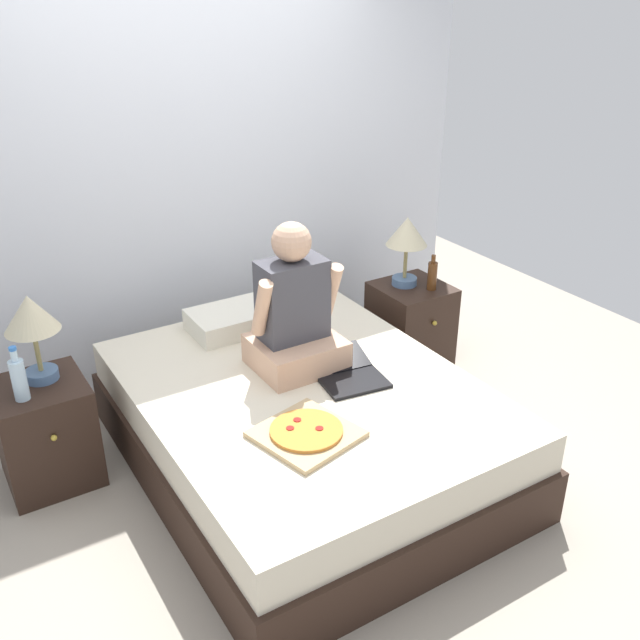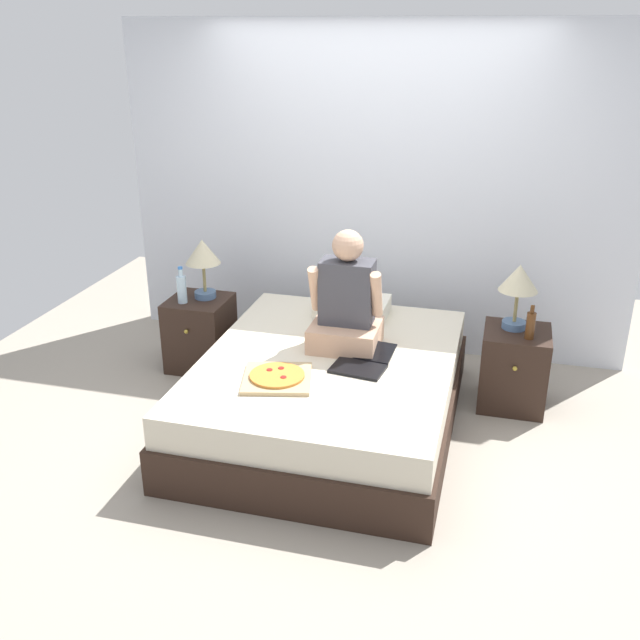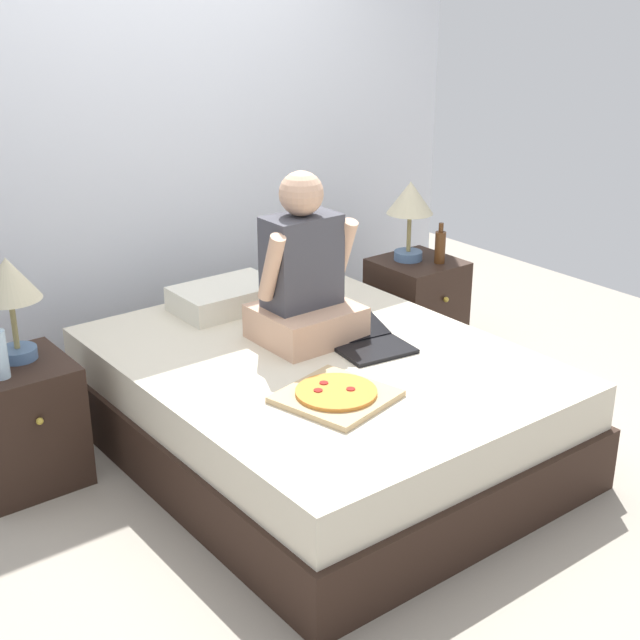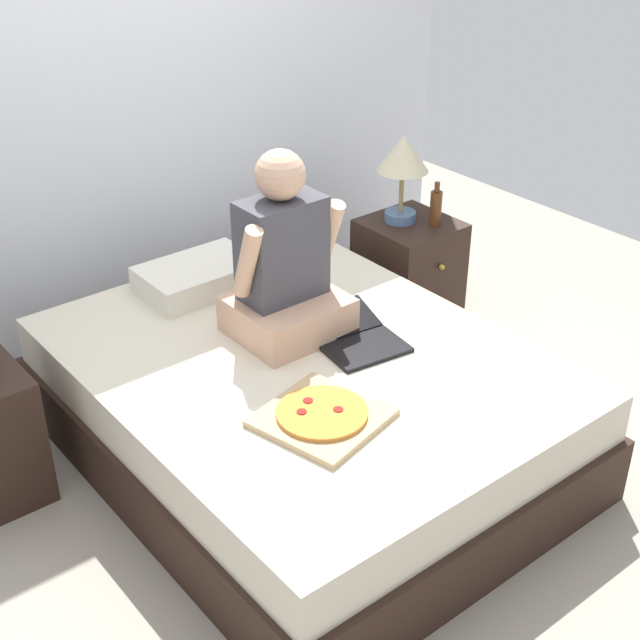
# 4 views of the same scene
# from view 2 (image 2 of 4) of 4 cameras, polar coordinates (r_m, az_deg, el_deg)

# --- Properties ---
(ground_plane) EXTENTS (5.96, 5.96, 0.00)m
(ground_plane) POSITION_cam_2_polar(r_m,az_deg,el_deg) (4.77, 0.66, -8.26)
(ground_plane) COLOR #9E9384
(wall_back) EXTENTS (3.96, 0.12, 2.50)m
(wall_back) POSITION_cam_2_polar(r_m,az_deg,el_deg) (5.58, 4.31, 10.16)
(wall_back) COLOR silver
(wall_back) RESTS_ON ground
(bed) EXTENTS (1.61, 2.06, 0.49)m
(bed) POSITION_cam_2_polar(r_m,az_deg,el_deg) (4.65, 0.67, -5.72)
(bed) COLOR black
(bed) RESTS_ON ground
(nightstand_left) EXTENTS (0.44, 0.47, 0.55)m
(nightstand_left) POSITION_cam_2_polar(r_m,az_deg,el_deg) (5.49, -9.56, -1.02)
(nightstand_left) COLOR black
(nightstand_left) RESTS_ON ground
(lamp_on_left_nightstand) EXTENTS (0.26, 0.26, 0.45)m
(lamp_on_left_nightstand) POSITION_cam_2_polar(r_m,az_deg,el_deg) (5.31, -9.36, 5.09)
(lamp_on_left_nightstand) COLOR #4C6B93
(lamp_on_left_nightstand) RESTS_ON nightstand_left
(water_bottle) EXTENTS (0.07, 0.07, 0.28)m
(water_bottle) POSITION_cam_2_polar(r_m,az_deg,el_deg) (5.31, -11.00, 2.50)
(water_bottle) COLOR silver
(water_bottle) RESTS_ON nightstand_left
(nightstand_right) EXTENTS (0.44, 0.47, 0.55)m
(nightstand_right) POSITION_cam_2_polar(r_m,az_deg,el_deg) (5.05, 15.23, -3.73)
(nightstand_right) COLOR black
(nightstand_right) RESTS_ON ground
(lamp_on_right_nightstand) EXTENTS (0.26, 0.26, 0.45)m
(lamp_on_right_nightstand) POSITION_cam_2_polar(r_m,az_deg,el_deg) (4.87, 15.61, 2.91)
(lamp_on_right_nightstand) COLOR #4C6B93
(lamp_on_right_nightstand) RESTS_ON nightstand_right
(beer_bottle) EXTENTS (0.06, 0.06, 0.23)m
(beer_bottle) POSITION_cam_2_polar(r_m,az_deg,el_deg) (4.81, 16.49, -0.38)
(beer_bottle) COLOR #512D14
(beer_bottle) RESTS_ON nightstand_right
(pillow) EXTENTS (0.52, 0.34, 0.12)m
(pillow) POSITION_cam_2_polar(r_m,az_deg,el_deg) (5.19, 2.59, 1.10)
(pillow) COLOR silver
(pillow) RESTS_ON bed
(person_seated) EXTENTS (0.47, 0.40, 0.78)m
(person_seated) POSITION_cam_2_polar(r_m,az_deg,el_deg) (4.59, 2.13, 1.22)
(person_seated) COLOR tan
(person_seated) RESTS_ON bed
(laptop) EXTENTS (0.37, 0.45, 0.07)m
(laptop) POSITION_cam_2_polar(r_m,az_deg,el_deg) (4.43, 3.36, -3.41)
(laptop) COLOR black
(laptop) RESTS_ON bed
(pizza_box) EXTENTS (0.48, 0.48, 0.05)m
(pizza_box) POSITION_cam_2_polar(r_m,az_deg,el_deg) (4.25, -3.45, -4.61)
(pizza_box) COLOR tan
(pizza_box) RESTS_ON bed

